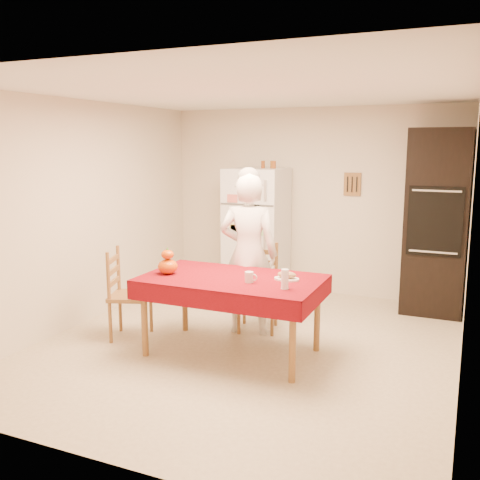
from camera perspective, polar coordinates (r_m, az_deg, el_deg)
The scene contains 17 objects.
floor at distance 5.54m, azimuth 0.76°, elevation -11.12°, with size 4.50×4.50×0.00m, color tan.
room_shell at distance 5.18m, azimuth 0.82°, elevation 5.85°, with size 4.02×4.52×2.51m.
refrigerator at distance 7.24m, azimuth 1.79°, elevation 0.92°, with size 0.75×0.74×1.70m.
oven_cabinet at distance 6.76m, azimuth 20.21°, elevation 1.79°, with size 0.70×0.62×2.20m.
dining_table at distance 5.12m, azimuth -0.88°, elevation -4.76°, with size 1.70×1.00×0.76m.
chair_far at distance 5.89m, azimuth 2.02°, elevation -4.65°, with size 0.50×0.48×0.95m.
chair_left at distance 5.73m, azimuth -12.25°, elevation -5.29°, with size 0.52×0.53×0.95m.
seated_woman at distance 5.68m, azimuth 0.91°, elevation -1.53°, with size 0.63×0.41×1.72m, color white.
coffee_mug at distance 4.91m, azimuth 0.98°, elevation -3.98°, with size 0.08×0.08×0.10m, color silver.
pumpkin_lower at distance 5.28m, azimuth -7.71°, elevation -2.82°, with size 0.20×0.20×0.15m, color red.
pumpkin_upper at distance 5.25m, azimuth -7.74°, elevation -1.55°, with size 0.12×0.12×0.09m, color red.
wine_glass at distance 4.70m, azimuth 4.81°, elevation -4.18°, with size 0.07×0.07×0.18m, color white.
bread_plate at distance 5.03m, azimuth 5.00°, elevation -4.16°, with size 0.24×0.24×0.02m, color white.
bread_loaf at distance 5.02m, azimuth 5.01°, elevation -3.71°, with size 0.18×0.10×0.06m, color #A27950.
spice_jar_left at distance 7.18m, azimuth 2.47°, elevation 8.05°, with size 0.05×0.05×0.10m, color brown.
spice_jar_mid at distance 7.13m, azimuth 3.45°, elevation 8.03°, with size 0.05×0.05×0.10m, color brown.
spice_jar_right at distance 7.12m, azimuth 3.65°, elevation 8.03°, with size 0.05×0.05×0.10m, color #96491B.
Camera 1 is at (1.99, -4.76, 2.01)m, focal length 40.00 mm.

